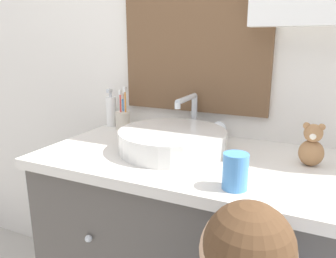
% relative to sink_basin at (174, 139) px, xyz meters
% --- Properties ---
extents(wall_back, '(3.20, 0.18, 2.50)m').
position_rel_sink_basin_xyz_m(wall_back, '(0.09, 0.29, 0.40)').
color(wall_back, silver).
rests_on(wall_back, ground_plane).
extents(vanity_counter, '(1.05, 0.58, 0.83)m').
position_rel_sink_basin_xyz_m(vanity_counter, '(0.07, -0.02, -0.46)').
color(vanity_counter, '#4C4742').
rests_on(vanity_counter, ground_plane).
extents(sink_basin, '(0.39, 0.45, 0.18)m').
position_rel_sink_basin_xyz_m(sink_basin, '(0.00, 0.00, 0.00)').
color(sink_basin, silver).
rests_on(sink_basin, vanity_counter).
extents(toothbrush_holder, '(0.06, 0.06, 0.19)m').
position_rel_sink_basin_xyz_m(toothbrush_holder, '(-0.34, 0.18, 0.01)').
color(toothbrush_holder, beige).
rests_on(toothbrush_holder, vanity_counter).
extents(soap_dispenser, '(0.05, 0.05, 0.18)m').
position_rel_sink_basin_xyz_m(soap_dispenser, '(-0.42, 0.21, 0.03)').
color(soap_dispenser, white).
rests_on(soap_dispenser, vanity_counter).
extents(teddy_bear, '(0.08, 0.07, 0.14)m').
position_rel_sink_basin_xyz_m(teddy_bear, '(0.46, 0.04, 0.02)').
color(teddy_bear, '#9E7047').
rests_on(teddy_bear, vanity_counter).
extents(drinking_cup, '(0.07, 0.07, 0.10)m').
position_rel_sink_basin_xyz_m(drinking_cup, '(0.28, -0.23, 0.01)').
color(drinking_cup, '#4789D1').
rests_on(drinking_cup, vanity_counter).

